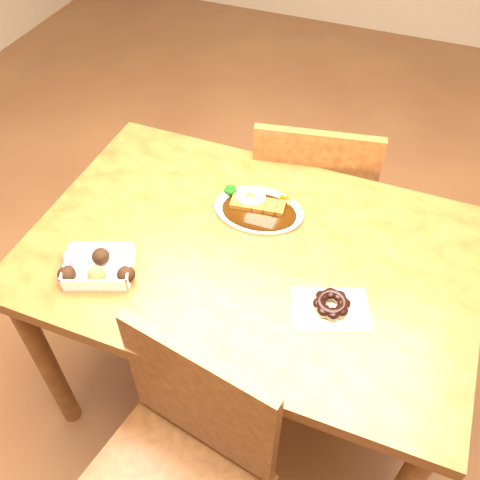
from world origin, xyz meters
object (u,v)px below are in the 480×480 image
(table, at_px, (250,272))
(pon_de_ring, at_px, (331,305))
(chair_near, at_px, (175,477))
(katsu_curry_plate, at_px, (257,208))
(donut_box, at_px, (97,267))
(chair_far, at_px, (311,201))

(table, height_order, pon_de_ring, pon_de_ring)
(pon_de_ring, bearing_deg, chair_near, -119.82)
(table, bearing_deg, katsu_curry_plate, 103.35)
(donut_box, distance_m, pon_de_ring, 0.60)
(katsu_curry_plate, relative_size, pon_de_ring, 1.21)
(chair_far, bearing_deg, pon_de_ring, 97.31)
(chair_far, relative_size, pon_de_ring, 3.93)
(pon_de_ring, bearing_deg, katsu_curry_plate, 137.73)
(table, height_order, chair_near, chair_near)
(chair_far, xyz_separation_m, pon_de_ring, (0.21, -0.65, 0.29))
(chair_far, bearing_deg, chair_near, 77.69)
(table, distance_m, chair_far, 0.56)
(pon_de_ring, bearing_deg, chair_far, 107.89)
(pon_de_ring, bearing_deg, donut_box, -169.71)
(chair_far, relative_size, chair_near, 1.00)
(katsu_curry_plate, bearing_deg, donut_box, -129.68)
(table, relative_size, katsu_curry_plate, 4.49)
(chair_far, distance_m, pon_de_ring, 0.74)
(chair_near, relative_size, pon_de_ring, 3.93)
(chair_near, height_order, pon_de_ring, chair_near)
(donut_box, xyz_separation_m, pon_de_ring, (0.59, 0.11, -0.01))
(table, bearing_deg, chair_far, 85.55)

